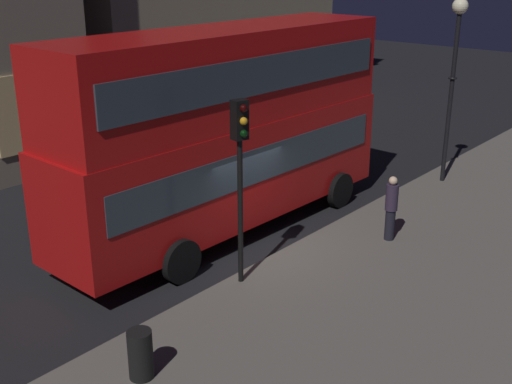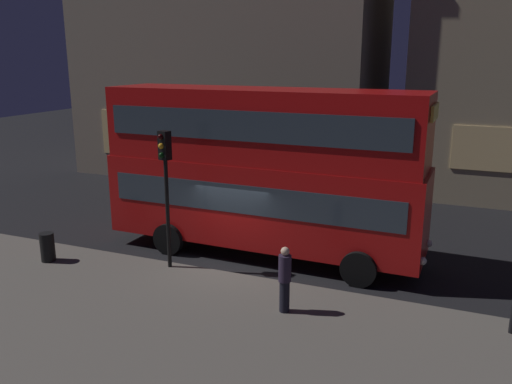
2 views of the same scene
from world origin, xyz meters
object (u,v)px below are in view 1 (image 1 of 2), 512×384
Objects in this scene: double_decker_bus at (227,123)px; street_lamp at (455,53)px; traffic_light_near_kerb at (240,155)px; pedestrian at (391,207)px; litter_bin at (140,354)px; traffic_light_far_side at (338,72)px.

street_lamp is (7.43, -2.77, 1.25)m from double_decker_bus.
street_lamp is (9.56, -0.40, 1.14)m from traffic_light_near_kerb.
double_decker_bus is at bearing 9.35° from pedestrian.
street_lamp is 13.90m from litter_bin.
litter_bin is (-13.38, -0.63, -3.70)m from street_lamp.
double_decker_bus is at bearing 60.96° from traffic_light_near_kerb.
street_lamp reaches higher than double_decker_bus.
traffic_light_near_kerb is 9.64m from street_lamp.
pedestrian is at bearing -5.44° from traffic_light_near_kerb.
traffic_light_near_kerb is at bearing 51.68° from pedestrian.
double_decker_bus is 11.48× the size of litter_bin.
litter_bin is at bearing 28.41° from traffic_light_far_side.
traffic_light_far_side reaches higher than litter_bin.
litter_bin is at bearing 67.38° from pedestrian.
traffic_light_near_kerb is 4.71m from litter_bin.
pedestrian is (-7.65, -6.83, -1.72)m from traffic_light_far_side.
street_lamp is at bearing 2.71° from litter_bin.
double_decker_bus reaches higher than traffic_light_near_kerb.
double_decker_bus is at bearing 159.57° from street_lamp.
street_lamp is at bearing -99.10° from pedestrian.
pedestrian is at bearing -169.19° from street_lamp.
traffic_light_near_kerb reaches higher than pedestrian.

